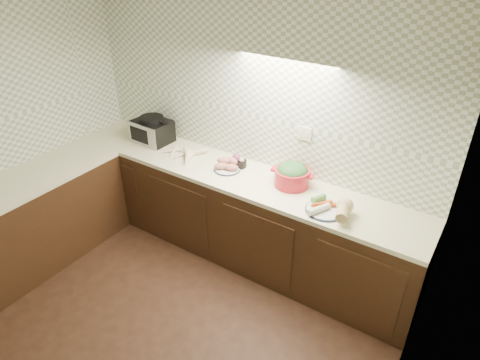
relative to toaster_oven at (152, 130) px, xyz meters
The scene contains 8 objects.
room 2.01m from the toaster_oven, 55.65° to the right, with size 3.60×3.60×2.60m.
counter 1.14m from the toaster_oven, 66.07° to the right, with size 3.60×3.60×0.90m.
toaster_oven is the anchor object (origin of this frame).
parsnip_pile 0.50m from the toaster_oven, ahead, with size 0.28×0.36×0.07m.
sweet_potato_plate 1.01m from the toaster_oven, ahead, with size 0.25×0.25×0.11m.
onion_bowl 1.05m from the toaster_oven, ahead, with size 0.16×0.16×0.13m.
dutch_oven 1.63m from the toaster_oven, ahead, with size 0.38×0.36×0.22m.
veg_plate 2.12m from the toaster_oven, ahead, with size 0.39×0.36×0.14m.
Camera 1 is at (1.94, -1.33, 2.86)m, focal length 32.00 mm.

